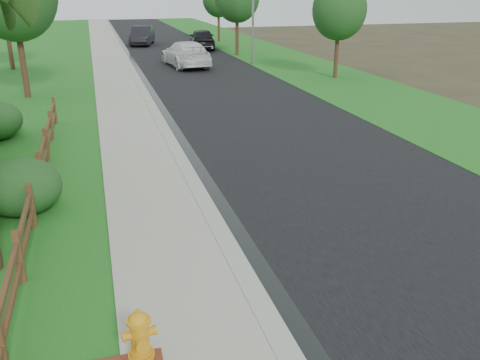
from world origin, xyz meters
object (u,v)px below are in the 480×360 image
object	(u,v)px
dark_car_mid	(202,39)
white_suv	(186,54)
ranch_fence	(36,185)
fire_hydrant	(140,336)

from	to	relation	value
dark_car_mid	white_suv	bearing A→B (deg)	80.53
ranch_fence	white_suv	xyz separation A→B (m)	(7.70, 22.00, 0.23)
ranch_fence	fire_hydrant	xyz separation A→B (m)	(1.90, -6.33, -0.13)
ranch_fence	white_suv	world-z (taller)	white_suv
fire_hydrant	white_suv	size ratio (longest dim) A/B	0.15
fire_hydrant	white_suv	world-z (taller)	white_suv
fire_hydrant	dark_car_mid	xyz separation A→B (m)	(8.90, 37.65, 0.39)
fire_hydrant	dark_car_mid	bearing A→B (deg)	76.70
dark_car_mid	ranch_fence	bearing A→B (deg)	79.89
fire_hydrant	dark_car_mid	world-z (taller)	dark_car_mid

